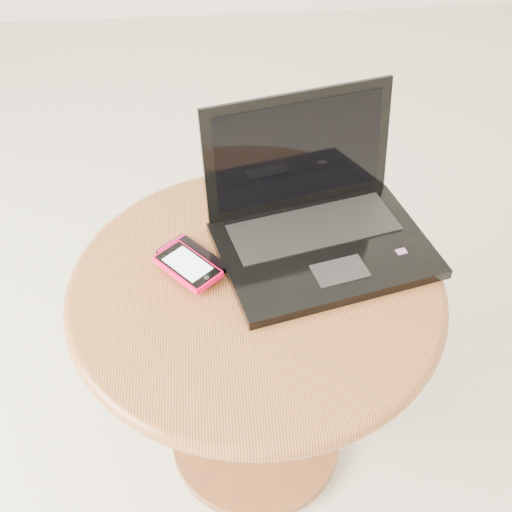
{
  "coord_description": "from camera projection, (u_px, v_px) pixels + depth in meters",
  "views": [
    {
      "loc": [
        0.03,
        -0.73,
        1.19
      ],
      "look_at": [
        0.09,
        -0.04,
        0.53
      ],
      "focal_mm": 45.78,
      "sensor_mm": 36.0,
      "label": 1
    }
  ],
  "objects": [
    {
      "name": "table",
      "position": [
        256.0,
        324.0,
        1.07
      ],
      "size": [
        0.59,
        0.59,
        0.47
      ],
      "color": "brown",
      "rests_on": "ground"
    },
    {
      "name": "phone_black",
      "position": [
        192.0,
        260.0,
        1.03
      ],
      "size": [
        0.12,
        0.12,
        0.01
      ],
      "color": "black",
      "rests_on": "table"
    },
    {
      "name": "laptop",
      "position": [
        317.0,
        221.0,
        1.05
      ],
      "size": [
        0.38,
        0.33,
        0.22
      ],
      "color": "black",
      "rests_on": "table"
    },
    {
      "name": "phone_pink",
      "position": [
        188.0,
        267.0,
        1.0
      ],
      "size": [
        0.11,
        0.11,
        0.01
      ],
      "color": "#FF013E",
      "rests_on": "phone_black"
    }
  ]
}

